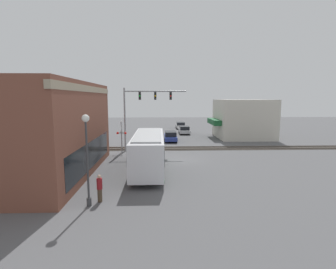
{
  "coord_description": "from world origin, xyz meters",
  "views": [
    {
      "loc": [
        -26.47,
        1.86,
        6.33
      ],
      "look_at": [
        3.5,
        0.85,
        2.15
      ],
      "focal_mm": 28.0,
      "sensor_mm": 36.0,
      "label": 1
    }
  ],
  "objects_px": {
    "parked_car_blue": "(170,136)",
    "parked_car_white": "(180,125)",
    "city_bus": "(149,151)",
    "parked_car_silver": "(184,130)",
    "pedestrian_at_crossing": "(133,145)",
    "pedestrian_by_lamp": "(100,188)",
    "crossing_signal": "(122,133)",
    "streetlamp": "(87,153)"
  },
  "relations": [
    {
      "from": "crossing_signal",
      "to": "pedestrian_by_lamp",
      "type": "height_order",
      "value": "crossing_signal"
    },
    {
      "from": "crossing_signal",
      "to": "city_bus",
      "type": "bearing_deg",
      "value": -156.65
    },
    {
      "from": "city_bus",
      "to": "pedestrian_by_lamp",
      "type": "xyz_separation_m",
      "value": [
        -6.82,
        2.73,
        -0.94
      ]
    },
    {
      "from": "city_bus",
      "to": "parked_car_silver",
      "type": "xyz_separation_m",
      "value": [
        23.92,
        -5.4,
        -1.16
      ]
    },
    {
      "from": "streetlamp",
      "to": "pedestrian_by_lamp",
      "type": "bearing_deg",
      "value": -39.32
    },
    {
      "from": "parked_car_silver",
      "to": "parked_car_white",
      "type": "distance_m",
      "value": 8.36
    },
    {
      "from": "streetlamp",
      "to": "pedestrian_at_crossing",
      "type": "xyz_separation_m",
      "value": [
        15.27,
        -1.13,
        -2.32
      ]
    },
    {
      "from": "parked_car_blue",
      "to": "pedestrian_by_lamp",
      "type": "xyz_separation_m",
      "value": [
        -22.84,
        5.33,
        0.19
      ]
    },
    {
      "from": "parked_car_blue",
      "to": "pedestrian_at_crossing",
      "type": "height_order",
      "value": "pedestrian_at_crossing"
    },
    {
      "from": "parked_car_silver",
      "to": "pedestrian_at_crossing",
      "type": "distance_m",
      "value": 17.76
    },
    {
      "from": "crossing_signal",
      "to": "streetlamp",
      "type": "height_order",
      "value": "streetlamp"
    },
    {
      "from": "parked_car_white",
      "to": "parked_car_silver",
      "type": "bearing_deg",
      "value": -180.0
    },
    {
      "from": "parked_car_silver",
      "to": "pedestrian_by_lamp",
      "type": "xyz_separation_m",
      "value": [
        -30.75,
        8.13,
        0.22
      ]
    },
    {
      "from": "parked_car_blue",
      "to": "parked_car_silver",
      "type": "height_order",
      "value": "parked_car_blue"
    },
    {
      "from": "city_bus",
      "to": "parked_car_blue",
      "type": "distance_m",
      "value": 16.27
    },
    {
      "from": "parked_car_silver",
      "to": "crossing_signal",
      "type": "bearing_deg",
      "value": 150.94
    },
    {
      "from": "streetlamp",
      "to": "crossing_signal",
      "type": "bearing_deg",
      "value": 0.82
    },
    {
      "from": "streetlamp",
      "to": "pedestrian_at_crossing",
      "type": "height_order",
      "value": "streetlamp"
    },
    {
      "from": "crossing_signal",
      "to": "parked_car_blue",
      "type": "relative_size",
      "value": 0.8
    },
    {
      "from": "city_bus",
      "to": "pedestrian_by_lamp",
      "type": "height_order",
      "value": "city_bus"
    },
    {
      "from": "crossing_signal",
      "to": "parked_car_silver",
      "type": "bearing_deg",
      "value": -29.06
    },
    {
      "from": "streetlamp",
      "to": "parked_car_blue",
      "type": "height_order",
      "value": "streetlamp"
    },
    {
      "from": "pedestrian_at_crossing",
      "to": "parked_car_white",
      "type": "bearing_deg",
      "value": -17.06
    },
    {
      "from": "crossing_signal",
      "to": "parked_car_blue",
      "type": "xyz_separation_m",
      "value": [
        8.03,
        -6.05,
        -1.61
      ]
    },
    {
      "from": "parked_car_blue",
      "to": "parked_car_white",
      "type": "height_order",
      "value": "parked_car_blue"
    },
    {
      "from": "city_bus",
      "to": "crossing_signal",
      "type": "xyz_separation_m",
      "value": [
        8.0,
        3.45,
        0.48
      ]
    },
    {
      "from": "parked_car_blue",
      "to": "pedestrian_by_lamp",
      "type": "height_order",
      "value": "pedestrian_by_lamp"
    },
    {
      "from": "parked_car_silver",
      "to": "pedestrian_at_crossing",
      "type": "relative_size",
      "value": 2.48
    },
    {
      "from": "city_bus",
      "to": "pedestrian_by_lamp",
      "type": "bearing_deg",
      "value": 158.2
    },
    {
      "from": "city_bus",
      "to": "crossing_signal",
      "type": "height_order",
      "value": "crossing_signal"
    },
    {
      "from": "crossing_signal",
      "to": "pedestrian_at_crossing",
      "type": "bearing_deg",
      "value": -96.89
    },
    {
      "from": "streetlamp",
      "to": "parked_car_white",
      "type": "xyz_separation_m",
      "value": [
        39.72,
        -8.63,
        -2.58
      ]
    },
    {
      "from": "pedestrian_by_lamp",
      "to": "pedestrian_at_crossing",
      "type": "bearing_deg",
      "value": -2.45
    },
    {
      "from": "parked_car_blue",
      "to": "parked_car_white",
      "type": "xyz_separation_m",
      "value": [
        16.26,
        -2.8,
        -0.04
      ]
    },
    {
      "from": "parked_car_blue",
      "to": "streetlamp",
      "type": "bearing_deg",
      "value": 166.04
    },
    {
      "from": "city_bus",
      "to": "parked_car_silver",
      "type": "distance_m",
      "value": 24.55
    },
    {
      "from": "parked_car_blue",
      "to": "pedestrian_by_lamp",
      "type": "distance_m",
      "value": 23.46
    },
    {
      "from": "city_bus",
      "to": "parked_car_white",
      "type": "bearing_deg",
      "value": -9.5
    },
    {
      "from": "parked_car_blue",
      "to": "parked_car_silver",
      "type": "distance_m",
      "value": 8.38
    },
    {
      "from": "city_bus",
      "to": "parked_car_white",
      "type": "relative_size",
      "value": 2.25
    },
    {
      "from": "parked_car_silver",
      "to": "pedestrian_by_lamp",
      "type": "height_order",
      "value": "pedestrian_by_lamp"
    },
    {
      "from": "city_bus",
      "to": "parked_car_blue",
      "type": "xyz_separation_m",
      "value": [
        16.02,
        -2.6,
        -1.13
      ]
    }
  ]
}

